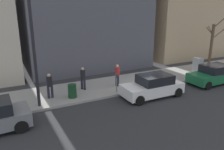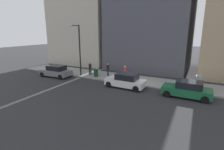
{
  "view_description": "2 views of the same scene",
  "coord_description": "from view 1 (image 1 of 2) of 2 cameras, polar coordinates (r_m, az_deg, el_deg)",
  "views": [
    {
      "loc": [
        -12.22,
        9.35,
        5.68
      ],
      "look_at": [
        -0.44,
        3.27,
        1.74
      ],
      "focal_mm": 35.0,
      "sensor_mm": 36.0,
      "label": 1
    },
    {
      "loc": [
        -17.54,
        -6.6,
        5.87
      ],
      "look_at": [
        0.24,
        2.81,
        0.81
      ],
      "focal_mm": 28.0,
      "sensor_mm": 36.0,
      "label": 2
    }
  ],
  "objects": [
    {
      "name": "trash_bin",
      "position": [
        14.58,
        -10.34,
        -4.12
      ],
      "size": [
        0.56,
        0.56,
        0.9
      ],
      "primitive_type": "cylinder",
      "color": "#14381E",
      "rests_on": "sidewalk"
    },
    {
      "name": "pedestrian_far_corner",
      "position": [
        14.66,
        -15.98,
        -2.37
      ],
      "size": [
        0.36,
        0.4,
        1.66
      ],
      "rotation": [
        0.0,
        0.0,
        1.6
      ],
      "color": "#1E1E2D",
      "rests_on": "sidewalk"
    },
    {
      "name": "parked_car_white",
      "position": [
        15.09,
        10.59,
        -2.87
      ],
      "size": [
        1.99,
        4.23,
        1.52
      ],
      "rotation": [
        0.0,
        0.0,
        -0.02
      ],
      "color": "white",
      "rests_on": "ground"
    },
    {
      "name": "sidewalk",
      "position": [
        17.92,
        5.71,
        -1.77
      ],
      "size": [
        4.0,
        36.0,
        0.15
      ],
      "primitive_type": "cube",
      "color": "gray",
      "rests_on": "ground"
    },
    {
      "name": "parking_meter",
      "position": [
        15.18,
        1.22,
        -1.5
      ],
      "size": [
        0.14,
        0.1,
        1.35
      ],
      "color": "slate",
      "rests_on": "sidewalk"
    },
    {
      "name": "pedestrian_near_meter",
      "position": [
        16.43,
        1.4,
        0.31
      ],
      "size": [
        0.4,
        0.36,
        1.66
      ],
      "rotation": [
        0.0,
        0.0,
        6.28
      ],
      "color": "#1E1E2D",
      "rests_on": "sidewalk"
    },
    {
      "name": "streetlamp",
      "position": [
        12.72,
        -19.77,
        8.07
      ],
      "size": [
        1.97,
        0.32,
        6.5
      ],
      "color": "black",
      "rests_on": "sidewalk"
    },
    {
      "name": "utility_box",
      "position": [
        21.31,
        21.47,
        2.29
      ],
      "size": [
        0.83,
        0.61,
        1.43
      ],
      "color": "#A8A399",
      "rests_on": "sidewalk"
    },
    {
      "name": "pedestrian_midblock",
      "position": [
        15.76,
        -7.61,
        -0.55
      ],
      "size": [
        0.36,
        0.36,
        1.66
      ],
      "rotation": [
        0.0,
        0.0,
        3.73
      ],
      "color": "#1E1E2D",
      "rests_on": "sidewalk"
    },
    {
      "name": "ground_plane",
      "position": [
        16.4,
        9.5,
        -3.95
      ],
      "size": [
        120.0,
        120.0,
        0.0
      ],
      "primitive_type": "plane",
      "color": "#2B2B2D"
    },
    {
      "name": "bare_tree",
      "position": [
        24.23,
        24.57,
        7.35
      ],
      "size": [
        2.26,
        1.17,
        5.12
      ],
      "color": "brown",
      "rests_on": "sidewalk"
    },
    {
      "name": "parked_car_green",
      "position": [
        19.3,
        25.03,
        0.12
      ],
      "size": [
        1.93,
        4.21,
        1.52
      ],
      "rotation": [
        0.0,
        0.0,
        -0.0
      ],
      "color": "#196038",
      "rests_on": "ground"
    }
  ]
}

